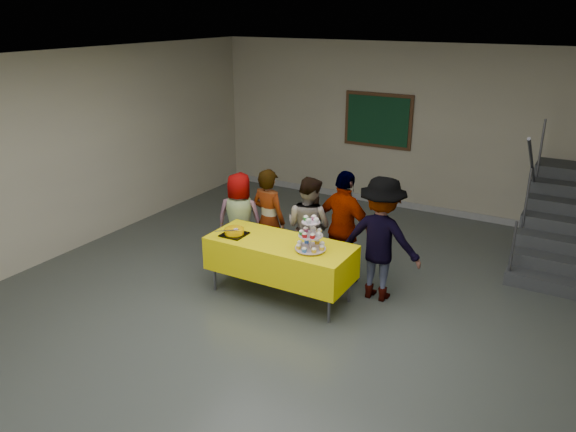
% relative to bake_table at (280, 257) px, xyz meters
% --- Properties ---
extents(room_shell, '(10.00, 10.04, 3.02)m').
position_rel_bake_table_xyz_m(room_shell, '(0.42, -0.81, 1.57)').
color(room_shell, '#4C514C').
rests_on(room_shell, ground).
extents(bake_table, '(1.88, 0.78, 0.77)m').
position_rel_bake_table_xyz_m(bake_table, '(0.00, 0.00, 0.00)').
color(bake_table, '#595960').
rests_on(bake_table, ground).
extents(cupcake_stand, '(0.38, 0.38, 0.44)m').
position_rel_bake_table_xyz_m(cupcake_stand, '(0.46, -0.06, 0.39)').
color(cupcake_stand, silver).
rests_on(cupcake_stand, bake_table).
extents(bear_cake, '(0.32, 0.36, 0.12)m').
position_rel_bake_table_xyz_m(bear_cake, '(-0.63, -0.11, 0.27)').
color(bear_cake, black).
rests_on(bear_cake, bake_table).
extents(schoolchild_a, '(0.78, 0.63, 1.38)m').
position_rel_bake_table_xyz_m(schoolchild_a, '(-1.01, 0.58, 0.13)').
color(schoolchild_a, slate).
rests_on(schoolchild_a, ground).
extents(schoolchild_b, '(0.58, 0.42, 1.49)m').
position_rel_bake_table_xyz_m(schoolchild_b, '(-0.57, 0.65, 0.19)').
color(schoolchild_b, slate).
rests_on(schoolchild_b, ground).
extents(schoolchild_c, '(0.77, 0.64, 1.43)m').
position_rel_bake_table_xyz_m(schoolchild_c, '(0.01, 0.75, 0.16)').
color(schoolchild_c, slate).
rests_on(schoolchild_c, ground).
extents(schoolchild_d, '(0.99, 0.62, 1.57)m').
position_rel_bake_table_xyz_m(schoolchild_d, '(0.53, 0.78, 0.23)').
color(schoolchild_d, slate).
rests_on(schoolchild_d, ground).
extents(schoolchild_e, '(1.05, 0.60, 1.62)m').
position_rel_bake_table_xyz_m(schoolchild_e, '(1.11, 0.62, 0.25)').
color(schoolchild_e, slate).
rests_on(schoolchild_e, ground).
extents(staircase, '(1.30, 2.40, 2.04)m').
position_rel_bake_table_xyz_m(staircase, '(3.12, 3.29, -0.07)').
color(staircase, '#424447').
rests_on(staircase, ground).
extents(noticeboard, '(1.30, 0.05, 1.00)m').
position_rel_bake_table_xyz_m(noticeboard, '(-0.34, 4.13, 1.04)').
color(noticeboard, '#472B16').
rests_on(noticeboard, ground).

